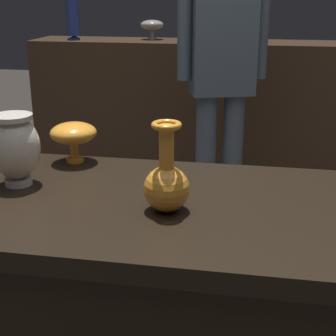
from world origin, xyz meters
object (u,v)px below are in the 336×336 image
object	(u,v)px
visitor_center_back	(222,65)
shelf_vase_left	(152,25)
vase_tall_behind	(15,147)
shelf_vase_far_left	(73,18)
vase_left_accent	(73,134)
shelf_vase_center	(230,29)
vase_centerpiece	(165,183)

from	to	relation	value
visitor_center_back	shelf_vase_left	bearing A→B (deg)	-73.52
vase_tall_behind	shelf_vase_far_left	world-z (taller)	shelf_vase_far_left
vase_tall_behind	shelf_vase_far_left	size ratio (longest dim) A/B	0.70
vase_left_accent	shelf_vase_left	bearing A→B (deg)	94.89
vase_tall_behind	shelf_vase_left	world-z (taller)	shelf_vase_left
vase_tall_behind	shelf_vase_left	xyz separation A→B (m)	(-0.09, 2.22, 0.17)
shelf_vase_center	vase_tall_behind	bearing A→B (deg)	-101.45
vase_tall_behind	visitor_center_back	bearing A→B (deg)	72.81
shelf_vase_left	visitor_center_back	bearing A→B (deg)	-55.69
vase_left_accent	visitor_center_back	xyz separation A→B (m)	(0.36, 1.22, 0.05)
vase_tall_behind	shelf_vase_center	world-z (taller)	shelf_vase_center
visitor_center_back	vase_tall_behind	bearing A→B (deg)	54.98
vase_tall_behind	vase_left_accent	distance (m)	0.23
shelf_vase_center	vase_centerpiece	bearing A→B (deg)	-90.06
shelf_vase_left	vase_centerpiece	bearing A→B (deg)	-77.42
vase_centerpiece	vase_tall_behind	distance (m)	0.44
vase_tall_behind	shelf_vase_center	bearing A→B (deg)	78.55
vase_centerpiece	shelf_vase_center	distance (m)	2.25
shelf_vase_far_left	visitor_center_back	distance (m)	1.28
visitor_center_back	vase_centerpiece	bearing A→B (deg)	71.63
vase_left_accent	shelf_vase_center	world-z (taller)	shelf_vase_center
shelf_vase_center	shelf_vase_far_left	distance (m)	1.04
vase_centerpiece	vase_left_accent	world-z (taller)	vase_centerpiece
vase_left_accent	shelf_vase_left	distance (m)	2.02
vase_left_accent	visitor_center_back	distance (m)	1.28
vase_left_accent	visitor_center_back	size ratio (longest dim) A/B	0.09
vase_centerpiece	shelf_vase_center	bearing A→B (deg)	89.94
shelf_vase_left	shelf_vase_center	bearing A→B (deg)	-8.48
vase_tall_behind	shelf_vase_left	bearing A→B (deg)	92.22
vase_tall_behind	shelf_vase_left	size ratio (longest dim) A/B	1.28
shelf_vase_far_left	shelf_vase_left	bearing A→B (deg)	8.86
vase_tall_behind	shelf_vase_far_left	distance (m)	2.23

